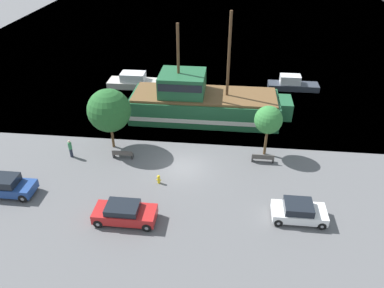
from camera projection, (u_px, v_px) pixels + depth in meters
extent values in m
plane|color=#5B5B5E|center=(183.00, 167.00, 32.54)|extent=(160.00, 160.00, 0.00)
plane|color=#33566B|center=(213.00, 30.00, 69.56)|extent=(80.00, 80.00, 0.00)
cube|color=#1E5633|center=(204.00, 107.00, 39.59)|extent=(15.37, 5.24, 2.57)
cube|color=silver|center=(204.00, 110.00, 39.80)|extent=(15.06, 5.32, 0.45)
cube|color=#1E5633|center=(284.00, 108.00, 38.64)|extent=(1.40, 2.88, 1.80)
cube|color=brown|center=(205.00, 95.00, 38.84)|extent=(14.76, 4.82, 0.25)
cube|color=#1E5633|center=(182.00, 83.00, 38.41)|extent=(4.61, 4.19, 2.16)
cube|color=black|center=(182.00, 80.00, 38.24)|extent=(4.38, 4.25, 0.78)
cylinder|color=#4C331E|center=(229.00, 55.00, 36.33)|extent=(0.28, 0.28, 8.42)
cylinder|color=#4C331E|center=(178.00, 60.00, 37.11)|extent=(0.28, 0.28, 7.16)
cube|color=#B7B2A8|center=(138.00, 84.00, 47.17)|extent=(7.44, 2.50, 0.80)
cube|color=silver|center=(133.00, 77.00, 46.74)|extent=(2.97, 1.95, 1.01)
cube|color=black|center=(140.00, 77.00, 46.66)|extent=(0.12, 1.75, 0.81)
cube|color=#2D333D|center=(293.00, 86.00, 46.55)|extent=(6.15, 1.94, 0.72)
cube|color=silver|center=(290.00, 79.00, 46.12)|extent=(2.46, 1.51, 1.06)
cube|color=black|center=(296.00, 80.00, 46.05)|extent=(0.12, 1.36, 0.85)
cube|color=#B21E1E|center=(125.00, 214.00, 26.67)|extent=(4.44, 1.89, 0.73)
cube|color=black|center=(122.00, 208.00, 26.36)|extent=(2.31, 1.70, 0.45)
cylinder|color=black|center=(147.00, 227.00, 25.94)|extent=(0.69, 0.22, 0.69)
cylinder|color=gray|center=(147.00, 227.00, 25.94)|extent=(0.26, 0.25, 0.26)
cylinder|color=black|center=(152.00, 211.00, 27.38)|extent=(0.69, 0.22, 0.69)
cylinder|color=gray|center=(152.00, 211.00, 27.38)|extent=(0.26, 0.25, 0.26)
cylinder|color=black|center=(98.00, 224.00, 26.26)|extent=(0.69, 0.22, 0.69)
cylinder|color=gray|center=(98.00, 224.00, 26.26)|extent=(0.26, 0.25, 0.26)
cylinder|color=black|center=(106.00, 207.00, 27.69)|extent=(0.69, 0.22, 0.69)
cylinder|color=gray|center=(106.00, 207.00, 27.69)|extent=(0.26, 0.25, 0.26)
cube|color=navy|center=(6.00, 187.00, 29.22)|extent=(4.43, 1.80, 0.70)
cube|color=black|center=(2.00, 181.00, 28.88)|extent=(2.30, 1.62, 0.64)
cylinder|color=black|center=(23.00, 198.00, 28.52)|extent=(0.72, 0.22, 0.72)
cylinder|color=gray|center=(23.00, 198.00, 28.52)|extent=(0.27, 0.25, 0.27)
cylinder|color=black|center=(33.00, 185.00, 29.89)|extent=(0.72, 0.22, 0.72)
cylinder|color=gray|center=(33.00, 185.00, 29.89)|extent=(0.27, 0.25, 0.27)
cube|color=white|center=(299.00, 213.00, 26.87)|extent=(3.85, 1.94, 0.65)
cube|color=black|center=(298.00, 206.00, 26.56)|extent=(2.00, 1.75, 0.55)
cylinder|color=black|center=(322.00, 226.00, 26.13)|extent=(0.61, 0.22, 0.61)
cylinder|color=gray|center=(322.00, 226.00, 26.13)|extent=(0.23, 0.25, 0.23)
cylinder|color=black|center=(317.00, 209.00, 27.61)|extent=(0.61, 0.22, 0.61)
cylinder|color=gray|center=(317.00, 209.00, 27.61)|extent=(0.23, 0.25, 0.23)
cylinder|color=black|center=(278.00, 223.00, 26.40)|extent=(0.61, 0.22, 0.61)
cylinder|color=gray|center=(278.00, 223.00, 26.40)|extent=(0.23, 0.25, 0.23)
cylinder|color=black|center=(276.00, 206.00, 27.88)|extent=(0.61, 0.22, 0.61)
cylinder|color=gray|center=(276.00, 206.00, 27.88)|extent=(0.23, 0.25, 0.23)
cylinder|color=yellow|center=(159.00, 180.00, 30.56)|extent=(0.22, 0.22, 0.56)
sphere|color=yellow|center=(159.00, 177.00, 30.37)|extent=(0.25, 0.25, 0.25)
cylinder|color=yellow|center=(157.00, 180.00, 30.56)|extent=(0.10, 0.09, 0.09)
cylinder|color=yellow|center=(161.00, 180.00, 30.53)|extent=(0.10, 0.09, 0.09)
cube|color=#4C4742|center=(123.00, 154.00, 33.58)|extent=(1.84, 0.45, 0.05)
cube|color=#4C4742|center=(122.00, 153.00, 33.30)|extent=(1.84, 0.06, 0.40)
cube|color=#2D2D2D|center=(114.00, 155.00, 33.78)|extent=(0.12, 0.36, 0.40)
cube|color=#2D2D2D|center=(132.00, 156.00, 33.62)|extent=(0.12, 0.36, 0.40)
cube|color=#4C4742|center=(263.00, 158.00, 33.06)|extent=(1.95, 0.45, 0.05)
cube|color=#4C4742|center=(263.00, 157.00, 32.78)|extent=(1.95, 0.06, 0.40)
cube|color=#2D2D2D|center=(252.00, 159.00, 33.27)|extent=(0.12, 0.36, 0.40)
cube|color=#2D2D2D|center=(273.00, 160.00, 33.10)|extent=(0.12, 0.36, 0.40)
cylinder|color=#232838|center=(71.00, 153.00, 33.74)|extent=(0.27, 0.27, 0.85)
cylinder|color=#337F4C|center=(70.00, 146.00, 33.34)|extent=(0.32, 0.32, 0.65)
sphere|color=beige|center=(69.00, 141.00, 33.10)|extent=(0.23, 0.23, 0.23)
cylinder|color=brown|center=(113.00, 137.00, 34.83)|extent=(0.24, 0.24, 2.17)
sphere|color=#235B28|center=(109.00, 110.00, 33.36)|extent=(3.91, 3.91, 3.91)
cylinder|color=brown|center=(266.00, 142.00, 33.68)|extent=(0.24, 0.24, 2.51)
sphere|color=#337A38|center=(268.00, 120.00, 32.46)|extent=(2.47, 2.47, 2.47)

